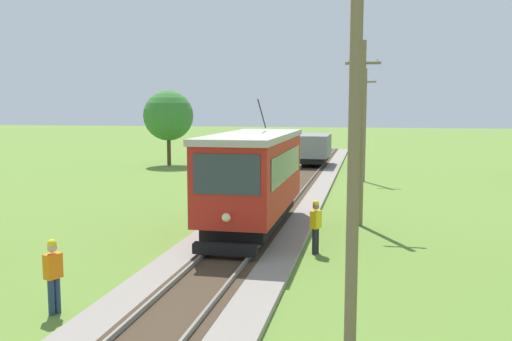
{
  "coord_description": "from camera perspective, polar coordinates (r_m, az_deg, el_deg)",
  "views": [
    {
      "loc": [
        4.17,
        -0.89,
        4.79
      ],
      "look_at": [
        -0.4,
        21.31,
        2.15
      ],
      "focal_mm": 38.14,
      "sensor_mm": 36.0,
      "label": 1
    }
  ],
  "objects": [
    {
      "name": "freight_car",
      "position": [
        43.35,
        6.1,
        2.34
      ],
      "size": [
        2.4,
        5.2,
        2.31
      ],
      "color": "slate",
      "rests_on": "rail_right"
    },
    {
      "name": "tree_left_near",
      "position": [
        45.29,
        -9.18,
        5.69
      ],
      "size": [
        4.09,
        4.09,
        6.15
      ],
      "color": "#4C3823",
      "rests_on": "ground"
    },
    {
      "name": "track_worker",
      "position": [
        13.6,
        -20.49,
        -10.03
      ],
      "size": [
        0.37,
        0.44,
        1.78
      ],
      "rotation": [
        0.0,
        0.0,
        -0.39
      ],
      "color": "navy",
      "rests_on": "ground"
    },
    {
      "name": "second_worker",
      "position": [
        17.94,
        6.28,
        -5.64
      ],
      "size": [
        0.37,
        0.44,
        1.78
      ],
      "rotation": [
        0.0,
        0.0,
        2.75
      ],
      "color": "black",
      "rests_on": "ground"
    },
    {
      "name": "utility_pole_far",
      "position": [
        35.8,
        11.28,
        4.84
      ],
      "size": [
        1.4,
        0.57,
        7.27
      ],
      "color": "#7A664C",
      "rests_on": "ground"
    },
    {
      "name": "utility_pole_mid",
      "position": [
        22.19,
        11.01,
        3.98
      ],
      "size": [
        1.4,
        0.27,
        7.41
      ],
      "color": "#7A664C",
      "rests_on": "ground"
    },
    {
      "name": "red_tram",
      "position": [
        20.38,
        -0.25,
        -0.67
      ],
      "size": [
        2.6,
        8.54,
        4.79
      ],
      "color": "red",
      "rests_on": "rail_right"
    },
    {
      "name": "utility_pole_near_tram",
      "position": [
        10.51,
        10.25,
        2.63
      ],
      "size": [
        1.4,
        0.44,
        7.96
      ],
      "color": "#7A664C",
      "rests_on": "ground"
    }
  ]
}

